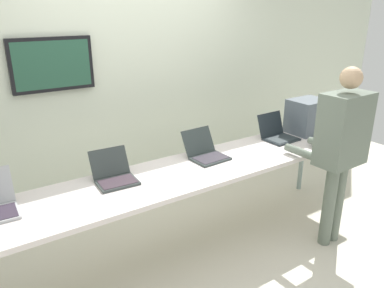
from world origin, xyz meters
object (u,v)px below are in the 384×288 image
(person, at_px, (341,142))
(equipment_box, at_px, (307,116))
(laptop_station_1, at_px, (114,174))
(laptop_station_3, at_px, (277,133))
(workbench, at_px, (195,173))
(laptop_station_2, at_px, (206,152))

(person, bearing_deg, equipment_box, 57.99)
(laptop_station_1, distance_m, person, 1.92)
(equipment_box, xyz_separation_m, laptop_station_1, (-2.21, 0.03, -0.13))
(laptop_station_3, bearing_deg, workbench, -172.83)
(laptop_station_1, bearing_deg, equipment_box, -0.70)
(laptop_station_1, height_order, laptop_station_3, laptop_station_3)
(laptop_station_3, relative_size, person, 0.21)
(workbench, height_order, equipment_box, equipment_box)
(laptop_station_1, distance_m, laptop_station_2, 0.88)
(equipment_box, bearing_deg, workbench, -175.55)
(equipment_box, height_order, laptop_station_2, equipment_box)
(workbench, relative_size, equipment_box, 9.16)
(laptop_station_1, bearing_deg, laptop_station_3, -0.20)
(workbench, xyz_separation_m, laptop_station_2, (0.21, 0.14, 0.10))
(workbench, relative_size, laptop_station_1, 10.07)
(workbench, distance_m, laptop_station_1, 0.69)
(equipment_box, bearing_deg, laptop_station_1, 179.30)
(workbench, bearing_deg, laptop_station_3, 7.17)
(workbench, bearing_deg, laptop_station_1, 167.53)
(workbench, relative_size, laptop_station_2, 9.66)
(equipment_box, xyz_separation_m, laptop_station_3, (-0.42, 0.02, -0.12))
(laptop_station_2, height_order, person, person)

